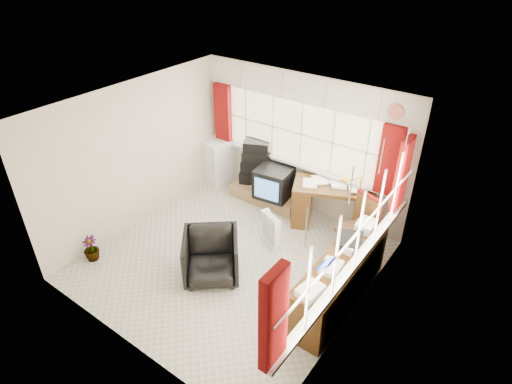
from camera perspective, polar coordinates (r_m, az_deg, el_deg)
ground at (r=6.86m, az=-3.18°, el=-9.03°), size 4.00×4.00×0.00m
room_walls at (r=5.99m, az=-3.60°, el=1.91°), size 4.00×4.00×4.00m
window_back at (r=7.66m, az=5.77°, el=4.15°), size 3.70×0.12×3.60m
window_right at (r=5.50m, az=12.73°, el=-9.15°), size 0.12×3.70×3.60m
curtains at (r=6.24m, az=8.45°, el=2.46°), size 3.83×3.83×1.15m
overhead_cabinets at (r=5.92m, az=9.78°, el=9.23°), size 3.98×3.98×0.48m
desk at (r=7.49m, az=10.21°, el=-1.41°), size 1.52×1.18×0.83m
desk_lamp at (r=6.89m, az=13.79°, el=1.22°), size 0.16×0.13×0.42m
task_chair at (r=6.76m, az=13.76°, el=-4.41°), size 0.59×0.61×1.10m
office_chair at (r=6.37m, az=-6.00°, el=-8.58°), size 1.13×1.13×0.74m
radiator at (r=7.01m, az=2.06°, el=-5.52°), size 0.41×0.30×0.57m
credenza at (r=6.06m, az=11.06°, el=-11.36°), size 0.50×2.00×0.85m
file_tray at (r=6.03m, az=12.58°, el=-6.52°), size 0.43×0.48×0.13m
tv_bench at (r=8.16m, az=1.35°, el=-0.48°), size 1.40×0.50×0.25m
crt_tv at (r=7.78m, az=2.38°, el=1.26°), size 0.68×0.64×0.56m
hifi_stack at (r=8.19m, az=0.13°, el=3.85°), size 0.74×0.63×0.86m
mini_fridge at (r=8.72m, az=-5.10°, el=4.21°), size 0.66×0.66×0.93m
spray_bottle_a at (r=8.22m, az=-0.76°, el=-0.05°), size 0.14×0.14×0.29m
spray_bottle_b at (r=7.72m, az=1.89°, el=-2.90°), size 0.09×0.09×0.17m
flower_vase at (r=7.21m, az=-21.16°, el=-7.02°), size 0.29×0.29×0.43m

